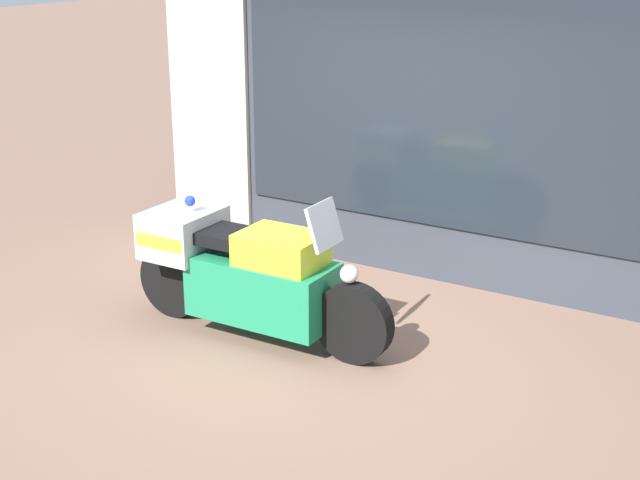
# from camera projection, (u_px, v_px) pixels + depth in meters

# --- Properties ---
(ground_plane) EXTENTS (60.00, 60.00, 0.00)m
(ground_plane) POSITION_uv_depth(u_px,v_px,m) (313.00, 345.00, 7.09)
(ground_plane) COLOR #7A5B4C
(shop_building) EXTENTS (5.70, 0.55, 4.10)m
(shop_building) POSITION_uv_depth(u_px,v_px,m) (387.00, 53.00, 8.24)
(shop_building) COLOR #333842
(shop_building) RESTS_ON ground
(window_display) EXTENTS (4.27, 0.30, 2.09)m
(window_display) POSITION_uv_depth(u_px,v_px,m) (464.00, 227.00, 8.37)
(window_display) COLOR slate
(window_display) RESTS_ON ground
(paramedic_motorcycle) EXTENTS (2.37, 0.64, 1.22)m
(paramedic_motorcycle) POSITION_uv_depth(u_px,v_px,m) (245.00, 271.00, 7.14)
(paramedic_motorcycle) COLOR black
(paramedic_motorcycle) RESTS_ON ground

